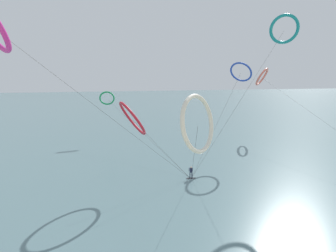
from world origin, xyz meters
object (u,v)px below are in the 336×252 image
at_px(kite_coral, 262,77).
at_px(kite_teal, 284,29).
at_px(kite_ivory, 198,124).
at_px(kite_crimson, 132,118).
at_px(kite_cobalt, 241,72).
at_px(surfer_charcoal, 191,173).
at_px(kite_emerald, 107,98).

bearing_deg(kite_coral, kite_teal, 20.63).
xyz_separation_m(kite_ivory, kite_coral, (26.67, 35.67, 3.35)).
height_order(kite_coral, kite_crimson, kite_coral).
xyz_separation_m(kite_ivory, kite_cobalt, (15.41, 23.65, 4.39)).
height_order(surfer_charcoal, kite_ivory, kite_ivory).
xyz_separation_m(kite_coral, kite_cobalt, (-11.26, -12.01, 1.05)).
distance_m(kite_coral, kite_teal, 23.29).
bearing_deg(kite_teal, kite_ivory, 57.82).
relative_size(kite_coral, kite_cobalt, 2.84).
height_order(kite_ivory, kite_teal, kite_teal).
relative_size(kite_coral, kite_teal, 2.02).
height_order(surfer_charcoal, kite_crimson, kite_crimson).
xyz_separation_m(surfer_charcoal, kite_cobalt, (12.52, 12.09, 13.51)).
xyz_separation_m(kite_emerald, kite_crimson, (3.55, -25.87, -0.20)).
height_order(surfer_charcoal, kite_emerald, kite_emerald).
distance_m(surfer_charcoal, kite_coral, 36.08).
height_order(kite_cobalt, kite_crimson, kite_cobalt).
xyz_separation_m(surfer_charcoal, kite_emerald, (-11.31, 25.45, 8.08)).
xyz_separation_m(kite_teal, kite_crimson, (-22.67, -4.22, -11.77)).
bearing_deg(kite_cobalt, kite_crimson, 81.59).
distance_m(surfer_charcoal, kite_ivory, 15.01).
relative_size(surfer_charcoal, kite_crimson, 0.16).
xyz_separation_m(surfer_charcoal, kite_teal, (14.91, 3.80, 19.66)).
bearing_deg(kite_emerald, kite_coral, -6.63).
xyz_separation_m(kite_cobalt, kite_teal, (2.39, -8.29, 6.14)).
relative_size(surfer_charcoal, kite_coral, 0.04).
height_order(kite_emerald, kite_teal, kite_teal).
bearing_deg(kite_ivory, surfer_charcoal, 33.07).
height_order(kite_teal, kite_crimson, kite_teal).
bearing_deg(kite_crimson, kite_teal, -92.05).
xyz_separation_m(kite_coral, kite_emerald, (-35.09, 1.35, -4.39)).
bearing_deg(kite_cobalt, kite_coral, -83.23).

